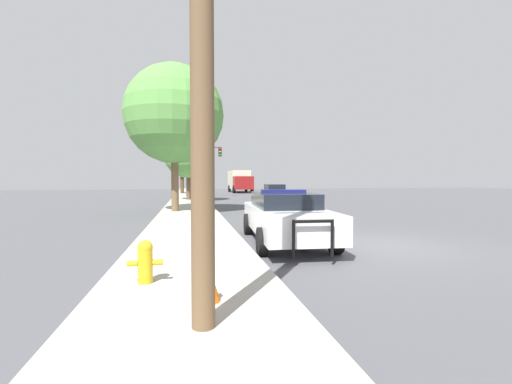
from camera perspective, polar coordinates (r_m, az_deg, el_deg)
The scene contains 11 objects.
ground_plane at distance 10.06m, azimuth 19.87°, elevation -8.47°, with size 110.00×110.00×0.00m, color #4F4F54.
sidewalk_left at distance 8.64m, azimuth -10.98°, elevation -9.68°, with size 3.00×110.00×0.13m.
police_car at distance 9.95m, azimuth 4.85°, elevation -3.94°, with size 2.31×5.42×1.52m.
fire_hydrant at distance 5.99m, azimuth -17.98°, elevation -10.76°, with size 0.56×0.25×0.71m.
traffic_light at distance 34.27m, azimuth -9.16°, elevation 5.21°, with size 3.50×0.35×5.01m.
car_background_oncoming at distance 30.61m, azimuth 3.14°, elevation 0.09°, with size 2.12×4.76×1.36m.
box_truck at distance 47.27m, azimuth -2.73°, elevation 1.93°, with size 2.78×7.19×3.00m.
tree_sidewalk_far at distance 41.97m, azimuth -12.25°, elevation 6.24°, with size 4.09×4.09×6.78m.
tree_sidewalk_mid at distance 28.97m, azimuth -11.21°, elevation 6.33°, with size 4.08×4.08×5.88m.
tree_sidewalk_near at distance 18.98m, azimuth -13.45°, elevation 12.48°, with size 5.21×5.21×7.74m.
traffic_cone at distance 4.97m, azimuth -7.90°, elevation -14.84°, with size 0.33×0.33×0.50m.
Camera 1 is at (-5.11, -8.46, 1.84)m, focal length 24.00 mm.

